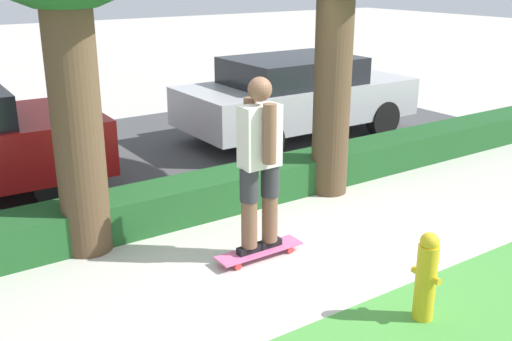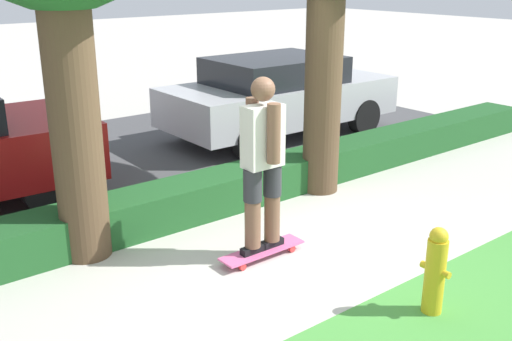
{
  "view_description": "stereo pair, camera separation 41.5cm",
  "coord_description": "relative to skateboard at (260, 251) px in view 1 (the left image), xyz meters",
  "views": [
    {
      "loc": [
        -3.46,
        -4.29,
        2.8
      ],
      "look_at": [
        -0.13,
        0.6,
        0.8
      ],
      "focal_mm": 42.0,
      "sensor_mm": 36.0,
      "label": 1
    },
    {
      "loc": [
        -3.79,
        -4.05,
        2.8
      ],
      "look_at": [
        -0.13,
        0.6,
        0.8
      ],
      "focal_mm": 42.0,
      "sensor_mm": 36.0,
      "label": 2
    }
  ],
  "objects": [
    {
      "name": "skater_person",
      "position": [
        0.0,
        -0.0,
        0.96
      ],
      "size": [
        0.51,
        0.45,
        1.76
      ],
      "color": "black",
      "rests_on": "skateboard"
    },
    {
      "name": "ground_plane",
      "position": [
        0.34,
        -0.24,
        -0.08
      ],
      "size": [
        60.0,
        60.0,
        0.0
      ],
      "primitive_type": "plane",
      "color": "#BCB7AD"
    },
    {
      "name": "skateboard",
      "position": [
        0.0,
        0.0,
        0.0
      ],
      "size": [
        0.94,
        0.24,
        0.09
      ],
      "color": "#DB5B93",
      "rests_on": "ground_plane"
    },
    {
      "name": "hedge_row",
      "position": [
        0.34,
        1.36,
        0.15
      ],
      "size": [
        12.77,
        0.6,
        0.44
      ],
      "color": "#1E5123",
      "rests_on": "ground_plane"
    },
    {
      "name": "parked_car_middle",
      "position": [
        3.17,
        3.49,
        0.66
      ],
      "size": [
        4.09,
        1.86,
        1.39
      ],
      "rotation": [
        0.0,
        0.0,
        -0.01
      ],
      "color": "#B7B7BC",
      "rests_on": "ground_plane"
    },
    {
      "name": "street_asphalt",
      "position": [
        0.34,
        3.96,
        -0.07
      ],
      "size": [
        12.77,
        5.0,
        0.01
      ],
      "color": "#474749",
      "rests_on": "ground_plane"
    },
    {
      "name": "fire_hydrant",
      "position": [
        0.5,
        -1.7,
        0.32
      ],
      "size": [
        0.17,
        0.28,
        0.79
      ],
      "color": "gold",
      "rests_on": "ground_plane"
    }
  ]
}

